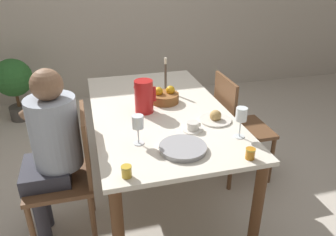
# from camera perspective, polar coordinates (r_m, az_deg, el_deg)

# --- Properties ---
(ground_plane) EXTENTS (20.00, 20.00, 0.00)m
(ground_plane) POSITION_cam_1_polar(r_m,az_deg,el_deg) (2.83, -1.35, -12.31)
(ground_plane) COLOR beige
(dining_table) EXTENTS (0.97, 1.69, 0.74)m
(dining_table) POSITION_cam_1_polar(r_m,az_deg,el_deg) (2.48, -1.51, -0.54)
(dining_table) COLOR silver
(dining_table) RESTS_ON ground_plane
(chair_person_side) EXTENTS (0.42, 0.42, 0.92)m
(chair_person_side) POSITION_cam_1_polar(r_m,az_deg,el_deg) (2.25, -16.72, -9.20)
(chair_person_side) COLOR brown
(chair_person_side) RESTS_ON ground_plane
(chair_opposite) EXTENTS (0.42, 0.42, 0.92)m
(chair_opposite) POSITION_cam_1_polar(r_m,az_deg,el_deg) (2.80, 11.84, -1.26)
(chair_opposite) COLOR brown
(chair_opposite) RESTS_ON ground_plane
(person_seated) EXTENTS (0.39, 0.41, 1.20)m
(person_seated) POSITION_cam_1_polar(r_m,az_deg,el_deg) (2.18, -19.72, -4.18)
(person_seated) COLOR #33333D
(person_seated) RESTS_ON ground_plane
(red_pitcher) EXTENTS (0.16, 0.13, 0.24)m
(red_pitcher) POSITION_cam_1_polar(r_m,az_deg,el_deg) (2.36, -4.22, 3.78)
(red_pitcher) COLOR red
(red_pitcher) RESTS_ON dining_table
(wine_glass_water) EXTENTS (0.07, 0.07, 0.20)m
(wine_glass_water) POSITION_cam_1_polar(r_m,az_deg,el_deg) (2.05, 12.65, 0.40)
(wine_glass_water) COLOR white
(wine_glass_water) RESTS_ON dining_table
(wine_glass_juice) EXTENTS (0.07, 0.07, 0.19)m
(wine_glass_juice) POSITION_cam_1_polar(r_m,az_deg,el_deg) (1.94, -5.28, -0.96)
(wine_glass_juice) COLOR white
(wine_glass_juice) RESTS_ON dining_table
(teacup_near_person) EXTENTS (0.13, 0.13, 0.06)m
(teacup_near_person) POSITION_cam_1_polar(r_m,az_deg,el_deg) (2.14, 4.35, -1.54)
(teacup_near_person) COLOR silver
(teacup_near_person) RESTS_ON dining_table
(serving_tray) EXTENTS (0.28, 0.28, 0.03)m
(serving_tray) POSITION_cam_1_polar(r_m,az_deg,el_deg) (1.92, 2.49, -5.26)
(serving_tray) COLOR #9E9EA3
(serving_tray) RESTS_ON dining_table
(bread_plate) EXTENTS (0.22, 0.22, 0.08)m
(bread_plate) POSITION_cam_1_polar(r_m,az_deg,el_deg) (2.28, 8.25, 0.02)
(bread_plate) COLOR silver
(bread_plate) RESTS_ON dining_table
(jam_jar_amber) EXTENTS (0.06, 0.06, 0.06)m
(jam_jar_amber) POSITION_cam_1_polar(r_m,az_deg,el_deg) (1.71, -7.24, -9.14)
(jam_jar_amber) COLOR gold
(jam_jar_amber) RESTS_ON dining_table
(jam_jar_red) EXTENTS (0.06, 0.06, 0.06)m
(jam_jar_red) POSITION_cam_1_polar(r_m,az_deg,el_deg) (1.89, 14.14, -5.95)
(jam_jar_red) COLOR #C67A1E
(jam_jar_red) RESTS_ON dining_table
(fruit_bowl) EXTENTS (0.22, 0.22, 0.13)m
(fruit_bowl) POSITION_cam_1_polar(r_m,az_deg,el_deg) (2.54, -0.57, 3.73)
(fruit_bowl) COLOR brown
(fruit_bowl) RESTS_ON dining_table
(candlestick_tall) EXTENTS (0.06, 0.06, 0.29)m
(candlestick_tall) POSITION_cam_1_polar(r_m,az_deg,el_deg) (2.74, -0.43, 6.84)
(candlestick_tall) COLOR #4C4238
(candlestick_tall) RESTS_ON dining_table
(potted_plant) EXTENTS (0.43, 0.43, 0.74)m
(potted_plant) POSITION_cam_1_polar(r_m,az_deg,el_deg) (4.18, -25.28, 5.77)
(potted_plant) COLOR #4C4742
(potted_plant) RESTS_ON ground_plane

